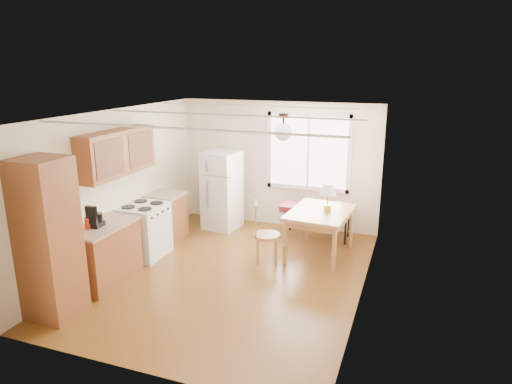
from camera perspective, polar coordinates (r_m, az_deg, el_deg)
The scene contains 11 objects.
room_shell at distance 6.82m, azimuth -3.31°, elevation -0.77°, with size 4.60×5.60×2.62m.
kitchen_run at distance 7.27m, azimuth -17.83°, elevation -3.87°, with size 0.65×3.40×2.20m.
window_unit at distance 8.87m, azimuth 6.57°, elevation 4.99°, with size 1.64×0.05×1.51m.
pendant_light at distance 6.75m, azimuth 3.43°, elevation 7.62°, with size 0.26×0.26×0.40m.
refrigerator at distance 9.05m, azimuth -4.29°, elevation 0.20°, with size 0.72×0.72×1.54m.
bench at distance 8.64m, azimuth 7.66°, elevation -2.10°, with size 1.41×0.63×0.63m.
dining_table at distance 7.79m, azimuth 8.02°, elevation -3.06°, with size 1.07×1.36×0.80m.
chair at distance 7.51m, azimuth 0.64°, elevation -4.58°, with size 0.49×0.49×1.01m.
table_lamp at distance 7.66m, azimuth 9.00°, elevation 0.08°, with size 0.27×0.27×0.47m.
coffee_maker at distance 7.00m, azimuth -19.47°, elevation -3.20°, with size 0.18×0.23×0.34m.
kettle at distance 7.01m, azimuth -20.22°, elevation -3.55°, with size 0.11×0.11×0.21m.
Camera 1 is at (2.59, -6.01, 3.18)m, focal length 32.00 mm.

